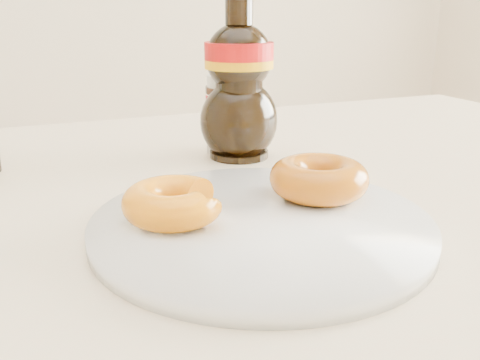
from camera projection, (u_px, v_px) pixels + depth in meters
name	position (u px, v px, depth m)	size (l,w,h in m)	color
dining_table	(221.00, 265.00, 0.60)	(1.40, 0.90, 0.75)	beige
plate	(261.00, 225.00, 0.48)	(0.30, 0.30, 0.02)	white
donut_bitten	(173.00, 202.00, 0.47)	(0.09, 0.09, 0.03)	orange
donut_whole	(319.00, 178.00, 0.53)	(0.10, 0.10, 0.03)	#A7500A
nutella_jar	(233.00, 111.00, 0.73)	(0.07, 0.07, 0.11)	white
syrup_bottle	(239.00, 81.00, 0.69)	(0.10, 0.09, 0.20)	black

